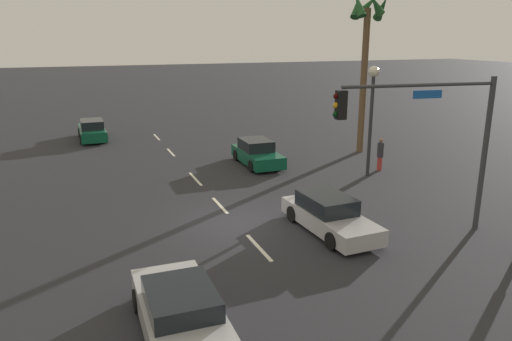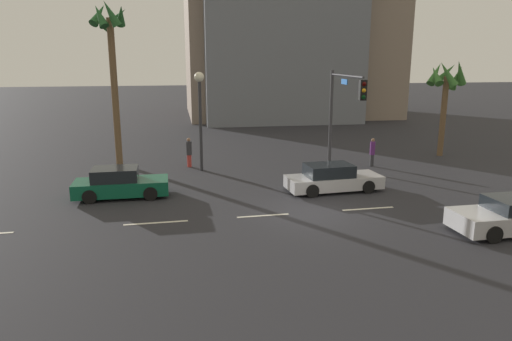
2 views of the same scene
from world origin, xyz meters
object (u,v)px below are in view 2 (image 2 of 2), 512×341
(car_2, at_px, (511,216))
(building_2, at_px, (306,2))
(pedestrian_0, at_px, (189,152))
(car_1, at_px, (120,184))
(traffic_signal, at_px, (341,104))
(palm_tree_1, at_px, (111,46))
(streetlamp, at_px, (200,102))
(pedestrian_1, at_px, (372,151))
(building_0, at_px, (275,25))
(palm_tree_0, at_px, (446,83))
(car_3, at_px, (332,179))

(car_2, relative_size, building_2, 0.17)
(pedestrian_0, distance_m, building_2, 32.81)
(car_2, relative_size, pedestrian_0, 2.42)
(car_1, relative_size, traffic_signal, 0.71)
(traffic_signal, bearing_deg, pedestrian_0, 155.95)
(palm_tree_1, distance_m, building_2, 32.24)
(streetlamp, relative_size, building_2, 0.22)
(pedestrian_0, bearing_deg, car_1, -121.72)
(traffic_signal, xyz_separation_m, pedestrian_1, (2.77, 1.56, -3.07))
(building_0, distance_m, building_2, 5.86)
(traffic_signal, height_order, pedestrian_0, traffic_signal)
(traffic_signal, distance_m, pedestrian_1, 4.42)
(car_1, distance_m, pedestrian_0, 6.84)
(streetlamp, xyz_separation_m, pedestrian_0, (-0.65, 1.18, -3.08))
(traffic_signal, bearing_deg, building_0, 83.88)
(palm_tree_0, relative_size, palm_tree_1, 0.66)
(streetlamp, relative_size, building_0, 0.28)
(palm_tree_1, bearing_deg, pedestrian_1, -13.22)
(car_3, distance_m, building_0, 32.19)
(car_3, bearing_deg, car_2, -55.82)
(pedestrian_1, xyz_separation_m, building_0, (0.15, 25.70, 9.16))
(building_0, height_order, building_2, building_2)
(car_1, distance_m, palm_tree_0, 21.84)
(car_1, xyz_separation_m, building_2, (19.04, 32.17, 12.25))
(streetlamp, distance_m, palm_tree_1, 6.36)
(car_3, relative_size, streetlamp, 0.84)
(palm_tree_1, bearing_deg, building_2, 51.67)
(traffic_signal, xyz_separation_m, streetlamp, (-7.53, 2.47, 0.03))
(car_2, height_order, pedestrian_0, pedestrian_0)
(streetlamp, height_order, pedestrian_0, streetlamp)
(streetlamp, bearing_deg, pedestrian_0, 118.62)
(car_3, bearing_deg, pedestrian_1, 47.48)
(building_2, bearing_deg, building_0, -144.17)
(streetlamp, bearing_deg, palm_tree_1, 151.39)
(car_3, height_order, palm_tree_0, palm_tree_0)
(car_3, bearing_deg, streetlamp, 136.49)
(palm_tree_1, distance_m, building_0, 27.08)
(traffic_signal, xyz_separation_m, building_2, (7.27, 30.01, 8.90))
(traffic_signal, height_order, building_0, building_0)
(palm_tree_0, bearing_deg, car_2, -113.18)
(traffic_signal, xyz_separation_m, palm_tree_1, (-12.41, 5.13, 3.13))
(building_2, bearing_deg, car_3, -101.43)
(building_2, bearing_deg, pedestrian_0, -116.87)
(streetlamp, distance_m, building_0, 27.58)
(car_2, distance_m, car_3, 8.09)
(car_3, relative_size, palm_tree_0, 0.74)
(streetlamp, height_order, pedestrian_1, streetlamp)
(streetlamp, bearing_deg, building_0, 67.14)
(traffic_signal, bearing_deg, car_2, -73.30)
(palm_tree_1, bearing_deg, building_0, 55.29)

